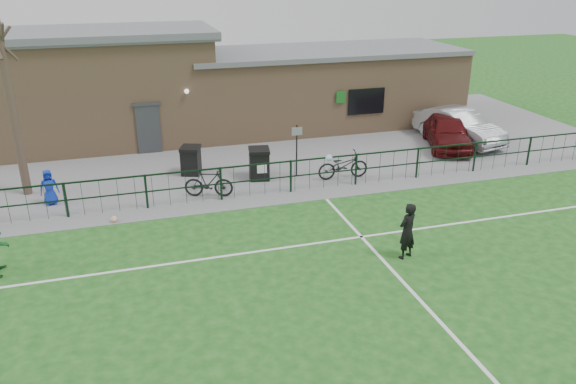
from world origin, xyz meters
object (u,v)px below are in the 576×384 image
object	(u,v)px
wheelie_bin_left	(191,161)
car_maroon	(447,131)
car_silver	(459,126)
bicycle_e	(343,165)
spectator_child	(49,187)
sign_post	(297,150)
wheelie_bin_right	(259,165)
bare_tree	(13,111)
bicycle_d	(209,183)
ball_ground	(114,219)

from	to	relation	value
wheelie_bin_left	car_maroon	xyz separation A→B (m)	(11.29, 0.19, 0.21)
car_maroon	car_silver	size ratio (longest dim) A/B	0.93
bicycle_e	spectator_child	size ratio (longest dim) A/B	1.59
wheelie_bin_left	bicycle_e	distance (m)	5.84
car_silver	spectator_child	size ratio (longest dim) A/B	3.69
car_maroon	sign_post	bearing A→B (deg)	-147.67
wheelie_bin_left	wheelie_bin_right	size ratio (longest dim) A/B	0.92
car_maroon	bicycle_e	size ratio (longest dim) A/B	2.16
wheelie_bin_right	sign_post	distance (m)	1.52
wheelie_bin_right	sign_post	xyz separation A→B (m)	(1.45, -0.09, 0.45)
bare_tree	bicycle_e	bearing A→B (deg)	-8.96
car_silver	bicycle_d	bearing A→B (deg)	-178.06
car_maroon	ball_ground	distance (m)	14.76
bare_tree	car_silver	size ratio (longest dim) A/B	1.33
ball_ground	wheelie_bin_left	bearing A→B (deg)	51.37
bare_tree	ball_ground	size ratio (longest dim) A/B	28.32
car_maroon	car_silver	distance (m)	1.07
bicycle_d	bicycle_e	distance (m)	5.16
wheelie_bin_left	bicycle_e	bearing A→B (deg)	-2.09
wheelie_bin_right	bicycle_d	bearing A→B (deg)	-140.15
bicycle_d	ball_ground	distance (m)	3.47
wheelie_bin_right	ball_ground	xyz separation A→B (m)	(-5.34, -2.44, -0.46)
car_maroon	spectator_child	distance (m)	16.34
wheelie_bin_left	spectator_child	size ratio (longest dim) A/B	0.82
bicycle_e	ball_ground	distance (m)	8.52
sign_post	spectator_child	size ratio (longest dim) A/B	1.63
bare_tree	bicycle_e	xyz separation A→B (m)	(11.28, -1.78, -2.47)
car_maroon	ball_ground	bearing A→B (deg)	-144.04
wheelie_bin_right	ball_ground	bearing A→B (deg)	-145.60
sign_post	car_silver	bearing A→B (deg)	13.86
car_maroon	car_silver	world-z (taller)	car_silver
bare_tree	wheelie_bin_right	size ratio (longest dim) A/B	5.47
car_silver	ball_ground	xyz separation A→B (m)	(-15.15, -4.41, -0.66)
spectator_child	sign_post	bearing A→B (deg)	-7.21
wheelie_bin_right	car_silver	xyz separation A→B (m)	(9.81, 1.97, 0.20)
car_maroon	spectator_child	world-z (taller)	car_maroon
spectator_child	bare_tree	bearing A→B (deg)	116.55
bare_tree	bicycle_d	xyz separation A→B (m)	(6.13, -2.10, -2.47)
bare_tree	wheelie_bin_left	bearing A→B (deg)	3.61
ball_ground	bicycle_d	bearing A→B (deg)	20.65
wheelie_bin_right	sign_post	size ratio (longest dim) A/B	0.55
car_silver	bicycle_d	distance (m)	12.34
bicycle_e	spectator_child	world-z (taller)	spectator_child
car_silver	wheelie_bin_right	bearing A→B (deg)	178.32
bicycle_e	car_maroon	bearing A→B (deg)	-66.43
wheelie_bin_left	ball_ground	size ratio (longest dim) A/B	4.77
ball_ground	bare_tree	bearing A→B (deg)	131.26
sign_post	bare_tree	bearing A→B (deg)	174.30
wheelie_bin_right	bicycle_e	world-z (taller)	wheelie_bin_right
bare_tree	spectator_child	world-z (taller)	bare_tree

